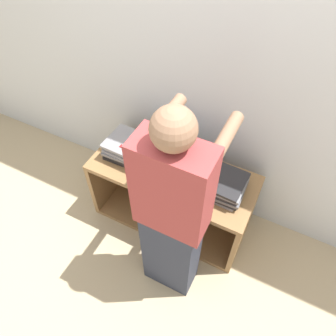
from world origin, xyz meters
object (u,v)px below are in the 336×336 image
object	(u,v)px
laptop_stack_right	(220,183)
person	(172,217)
laptop_stack_left	(130,149)
laptop_open	(177,161)

from	to	relation	value
laptop_stack_right	person	world-z (taller)	person
laptop_stack_left	laptop_stack_right	xyz separation A→B (m)	(0.69, 0.00, -0.01)
laptop_open	person	bearing A→B (deg)	-66.86
laptop_stack_left	person	bearing A→B (deg)	-38.34
laptop_stack_left	laptop_stack_right	distance (m)	0.69
laptop_open	person	size ratio (longest dim) A/B	0.23
laptop_stack_left	person	xyz separation A→B (m)	(0.56, -0.44, 0.12)
person	laptop_stack_left	bearing A→B (deg)	141.66
laptop_stack_left	laptop_stack_right	world-z (taller)	laptop_stack_left
laptop_stack_right	person	size ratio (longest dim) A/B	0.22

